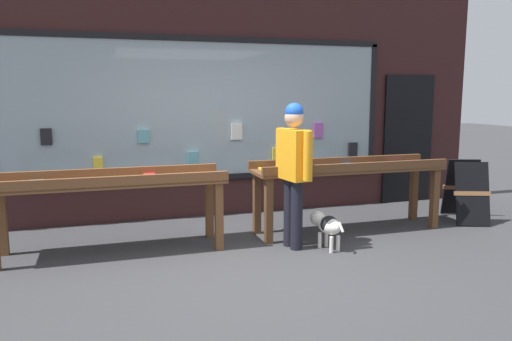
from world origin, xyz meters
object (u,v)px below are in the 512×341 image
(display_table_left, at_px, (111,188))
(person_browsing, at_px, (294,164))
(sandwich_board_sign, at_px, (466,190))
(display_table_right, at_px, (348,174))
(small_dog, at_px, (327,225))

(display_table_left, relative_size, person_browsing, 1.51)
(display_table_left, height_order, sandwich_board_sign, display_table_left)
(display_table_left, xyz_separation_m, person_browsing, (2.03, -0.46, 0.25))
(display_table_right, distance_m, small_dog, 0.99)
(display_table_left, height_order, person_browsing, person_browsing)
(display_table_right, relative_size, sandwich_board_sign, 3.00)
(display_table_right, distance_m, sandwich_board_sign, 1.90)
(display_table_left, height_order, small_dog, display_table_left)
(small_dog, height_order, sandwich_board_sign, sandwich_board_sign)
(person_browsing, bearing_deg, display_table_right, -73.12)
(display_table_right, relative_size, person_browsing, 1.51)
(display_table_left, xyz_separation_m, display_table_right, (2.98, 0.00, 0.01))
(small_dog, distance_m, sandwich_board_sign, 2.54)
(person_browsing, height_order, small_dog, person_browsing)
(person_browsing, xyz_separation_m, sandwich_board_sign, (2.83, 0.43, -0.56))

